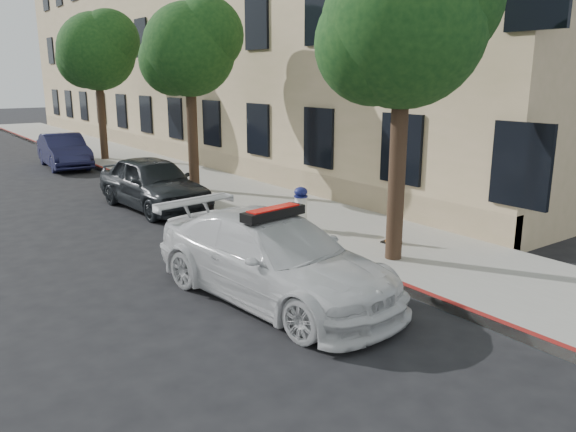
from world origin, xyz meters
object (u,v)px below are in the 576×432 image
Objects in this scene: parked_car_mid at (153,183)px; fire_hydrant at (301,209)px; traffic_cone at (392,228)px; police_car at (274,258)px; parked_car_far at (64,151)px.

parked_car_mid reaches higher than fire_hydrant.
police_car is at bearing -168.38° from traffic_cone.
parked_car_far is 15.01m from traffic_cone.
police_car is 15.54m from parked_car_far.
traffic_cone is at bearing -72.43° from parked_car_mid.
fire_hydrant reaches higher than traffic_cone.
parked_car_far is (0.97, 15.51, -0.02)m from police_car.
parked_car_mid is 8.53m from parked_car_far.
parked_car_far is at bearing 99.19° from traffic_cone.
parked_car_far is 12.99m from fire_hydrant.
parked_car_far is at bearing 75.03° from fire_hydrant.
traffic_cone is (2.40, -6.29, -0.23)m from parked_car_mid.
police_car reaches higher than traffic_cone.
police_car is 7.66× the size of traffic_cone.
police_car is at bearing -155.93° from fire_hydrant.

